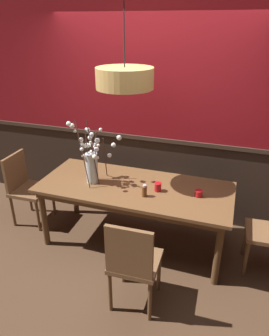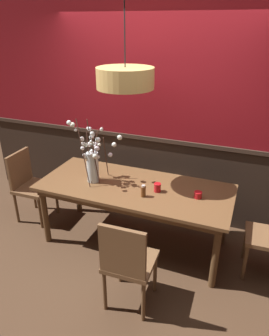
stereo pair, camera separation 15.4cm
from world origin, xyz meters
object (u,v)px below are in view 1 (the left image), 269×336
Objects in this scene: condiment_bottle at (144,191)px; candle_holder_nearer_center at (199,193)px; chair_head_west_end at (25,185)px; chair_near_side_right at (133,261)px; chair_far_side_right at (175,174)px; vase_with_blossoms at (92,161)px; dining_table at (134,192)px; candle_holder_nearer_edge at (158,187)px; pendant_lamp at (125,78)px.

candle_holder_nearer_center is at bearing 18.60° from condiment_bottle.
chair_near_side_right is at bearing -27.04° from chair_head_west_end.
chair_far_side_right is 7.35× the size of condiment_bottle.
chair_near_side_right is at bearing -47.75° from vase_with_blossoms.
dining_table is 0.94m from chair_far_side_right.
candle_holder_nearer_edge is at bearing -176.64° from candle_holder_nearer_center.
vase_with_blossoms is (-0.47, -0.05, 0.33)m from dining_table.
chair_far_side_right is 1.27× the size of vase_with_blossoms.
pendant_lamp is (-0.39, 0.08, 1.09)m from candle_holder_nearer_edge.
pendant_lamp is at bearing 140.69° from condiment_bottle.
vase_with_blossoms is at bearing -128.80° from chair_far_side_right.
condiment_bottle reaches higher than candle_holder_nearer_center.
candle_holder_nearer_edge is 0.73× the size of condiment_bottle.
chair_head_west_end is at bearing 176.44° from vase_with_blossoms.
candle_holder_nearer_center reaches higher than dining_table.
candle_holder_nearer_edge is (0.27, -0.02, 0.13)m from dining_table.
pendant_lamp is at bearing 168.12° from candle_holder_nearer_edge.
chair_near_side_right reaches higher than dining_table.
candle_holder_nearer_center is at bearing 2.63° from vase_with_blossoms.
candle_holder_nearer_edge reaches higher than candle_holder_nearer_center.
chair_head_west_end is at bearing -153.46° from chair_far_side_right.
chair_near_side_right is 0.91m from candle_holder_nearer_edge.
condiment_bottle is (0.64, -0.12, -0.19)m from vase_with_blossoms.
dining_table is at bearing 6.45° from vase_with_blossoms.
condiment_bottle is 0.15× the size of pendant_lamp.
vase_with_blossoms is at bearing -3.56° from chair_head_west_end.
condiment_bottle is (-0.53, -0.18, 0.03)m from candle_holder_nearer_center.
chair_head_west_end is 1.93m from pendant_lamp.
pendant_lamp is at bearing 113.27° from chair_near_side_right.
chair_far_side_right is 0.95m from candle_holder_nearer_edge.
condiment_bottle is at bearing -39.31° from pendant_lamp.
chair_head_west_end is 1.76m from candle_holder_nearer_edge.
chair_head_west_end is 1.12m from vase_with_blossoms.
chair_head_west_end is at bearing 173.49° from condiment_bottle.
vase_with_blossoms reaches higher than candle_holder_nearer_edge.
chair_head_west_end is at bearing 179.65° from dining_table.
dining_table is 2.32× the size of chair_head_west_end.
dining_table is 25.35× the size of candle_holder_nearer_center.
vase_with_blossoms is (-0.75, -0.94, 0.47)m from chair_far_side_right.
chair_head_west_end is 6.98× the size of condiment_bottle.
dining_table is at bearing -107.72° from chair_far_side_right.
condiment_bottle is at bearing -46.69° from dining_table.
pendant_lamp is at bearing -115.97° from chair_far_side_right.
vase_with_blossoms is 0.96m from pendant_lamp.
dining_table is 0.94m from chair_near_side_right.
pendant_lamp is (-0.40, -0.83, 1.36)m from chair_far_side_right.
chair_head_west_end is 1.21× the size of vase_with_blossoms.
pendant_lamp is at bearing 154.31° from dining_table.
condiment_bottle is at bearing -124.00° from candle_holder_nearer_edge.
candle_holder_nearer_center is (1.17, 0.05, -0.22)m from vase_with_blossoms.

